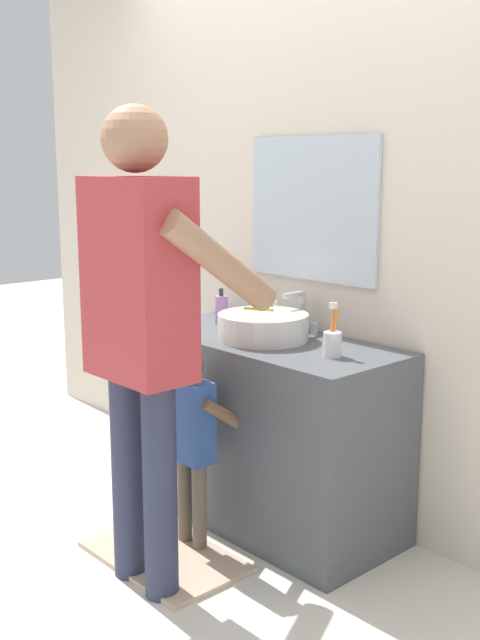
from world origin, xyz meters
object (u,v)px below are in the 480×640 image
(toothbrush_cup, at_px, (332,343))
(adult_parent, at_px, (143,309))
(soap_bottle, at_px, (221,309))
(child_toddler, at_px, (193,433))

(toothbrush_cup, distance_m, adult_parent, 0.75)
(toothbrush_cup, height_order, soap_bottle, toothbrush_cup)
(toothbrush_cup, relative_size, child_toddler, 0.25)
(soap_bottle, distance_m, adult_parent, 0.90)
(child_toddler, bearing_deg, adult_parent, -71.04)
(soap_bottle, bearing_deg, toothbrush_cup, -6.45)
(toothbrush_cup, height_order, adult_parent, adult_parent)
(toothbrush_cup, distance_m, soap_bottle, 0.75)
(adult_parent, bearing_deg, soap_bottle, 121.39)
(soap_bottle, xyz_separation_m, adult_parent, (0.46, -0.75, 0.16))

